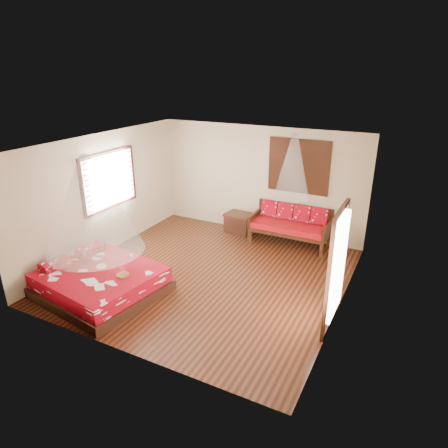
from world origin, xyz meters
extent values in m
cube|color=black|center=(0.00, 0.00, -0.01)|extent=(5.50, 5.50, 0.02)
cube|color=white|center=(0.00, 0.00, 2.81)|extent=(5.50, 5.50, 0.02)
cube|color=beige|center=(-2.76, 0.00, 1.40)|extent=(0.02, 5.50, 2.80)
cube|color=beige|center=(2.76, 0.00, 1.40)|extent=(0.02, 5.50, 2.80)
cube|color=beige|center=(0.00, 2.76, 1.40)|extent=(5.50, 0.02, 2.80)
cube|color=beige|center=(0.00, -2.76, 1.40)|extent=(5.50, 0.02, 2.80)
cube|color=black|center=(-1.50, -1.60, 0.10)|extent=(2.42, 2.25, 0.20)
cube|color=maroon|center=(-1.50, -1.60, 0.35)|extent=(2.30, 2.13, 0.30)
cube|color=maroon|center=(-2.36, -1.89, 0.57)|extent=(0.39, 0.60, 0.14)
cube|color=maroon|center=(-2.24, -1.07, 0.57)|extent=(0.39, 0.60, 0.14)
cube|color=black|center=(0.11, 1.93, 0.21)|extent=(0.08, 0.08, 0.42)
cube|color=black|center=(1.93, 1.93, 0.21)|extent=(0.08, 0.08, 0.42)
cube|color=black|center=(0.11, 2.67, 0.21)|extent=(0.08, 0.08, 0.42)
cube|color=black|center=(1.93, 2.67, 0.21)|extent=(0.08, 0.08, 0.42)
cube|color=black|center=(1.02, 2.30, 0.38)|extent=(1.94, 0.86, 0.08)
cube|color=#900B05|center=(1.02, 2.30, 0.49)|extent=(1.88, 0.80, 0.14)
cube|color=black|center=(1.02, 2.69, 0.67)|extent=(1.94, 0.06, 0.55)
cube|color=black|center=(0.09, 2.30, 0.54)|extent=(0.06, 0.86, 0.30)
cube|color=black|center=(1.95, 2.30, 0.54)|extent=(0.06, 0.86, 0.30)
cube|color=maroon|center=(0.37, 2.57, 0.76)|extent=(0.41, 0.20, 0.43)
cube|color=maroon|center=(0.81, 2.57, 0.76)|extent=(0.41, 0.20, 0.43)
cube|color=maroon|center=(1.24, 2.57, 0.76)|extent=(0.41, 0.20, 0.43)
cube|color=maroon|center=(1.67, 2.57, 0.76)|extent=(0.41, 0.20, 0.43)
cube|color=black|center=(-0.40, 2.45, 0.23)|extent=(0.78, 0.60, 0.47)
cube|color=black|center=(-0.40, 2.45, 0.49)|extent=(0.82, 0.65, 0.05)
cube|color=black|center=(1.02, 2.72, 1.90)|extent=(1.52, 0.06, 1.32)
cube|color=black|center=(1.02, 2.71, 1.90)|extent=(1.35, 0.04, 1.10)
cube|color=black|center=(-2.72, 0.20, 1.70)|extent=(0.08, 1.74, 1.34)
cube|color=beige|center=(-2.68, 0.20, 1.70)|extent=(0.04, 1.54, 1.10)
cube|color=black|center=(2.72, -0.60, 1.05)|extent=(0.08, 1.02, 2.16)
cube|color=white|center=(2.70, -0.60, 1.15)|extent=(0.03, 0.82, 1.70)
cylinder|color=brown|center=(-0.97, -1.54, 0.52)|extent=(0.25, 0.25, 0.03)
cone|color=white|center=(-1.50, -1.60, 1.85)|extent=(1.79, 1.79, 1.80)
cone|color=white|center=(1.02, 2.25, 2.00)|extent=(0.84, 0.84, 1.50)
camera|label=1|loc=(3.73, -6.56, 4.19)|focal=32.00mm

